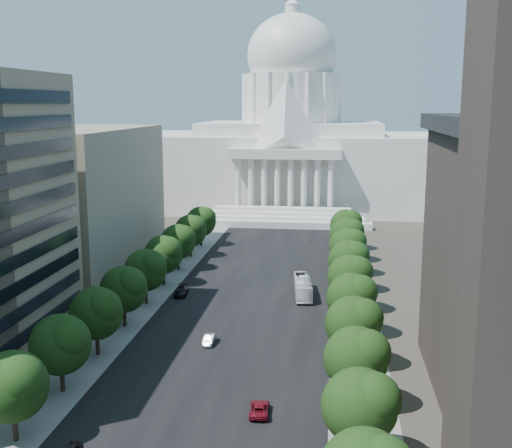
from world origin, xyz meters
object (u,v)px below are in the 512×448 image
at_px(car_silver, 210,340).
at_px(city_bus, 303,287).
at_px(car_dark_b, 181,291).
at_px(car_red, 260,409).

relative_size(car_silver, city_bus, 0.33).
relative_size(car_dark_b, city_bus, 0.43).
bearing_deg(car_red, car_silver, -67.86).
relative_size(car_silver, car_red, 0.86).
bearing_deg(car_dark_b, car_red, -68.78).
height_order(car_red, city_bus, city_bus).
bearing_deg(car_silver, car_red, -63.75).
relative_size(car_red, city_bus, 0.38).
bearing_deg(car_silver, car_dark_b, 113.79).
xyz_separation_m(car_red, city_bus, (2.61, 46.94, 1.09)).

